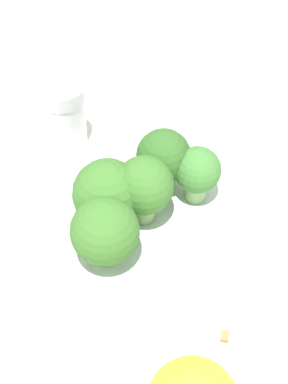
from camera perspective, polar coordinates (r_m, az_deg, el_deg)
name	(u,v)px	position (r m, az deg, el deg)	size (l,w,h in m)	color
ground_plane	(144,246)	(0.48, 0.00, -4.80)	(3.00, 3.00, 0.00)	silver
bowl	(144,232)	(0.46, 0.00, -3.56)	(0.16, 0.16, 0.03)	silver
broccoli_floret_0	(164,158)	(0.45, 1.75, 3.01)	(0.04, 0.04, 0.05)	#84AD66
broccoli_floret_1	(145,186)	(0.43, 0.09, 0.56)	(0.04, 0.04, 0.05)	#7A9E5B
broccoli_floret_2	(197,172)	(0.44, 4.76, 1.78)	(0.03, 0.03, 0.04)	#8EB770
broccoli_floret_3	(107,193)	(0.43, -3.27, -0.11)	(0.05, 0.05, 0.05)	#8EB770
broccoli_floret_4	(105,232)	(0.41, -3.50, -3.58)	(0.04, 0.04, 0.05)	#8EB770
pepper_shaker	(66,116)	(0.53, -6.99, 6.76)	(0.03, 0.03, 0.06)	silver
almond_crumb_1	(225,335)	(0.44, 7.21, -12.49)	(0.01, 0.01, 0.01)	olive
almond_crumb_2	(75,112)	(0.57, -6.15, 7.09)	(0.01, 0.00, 0.01)	#AD7F4C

